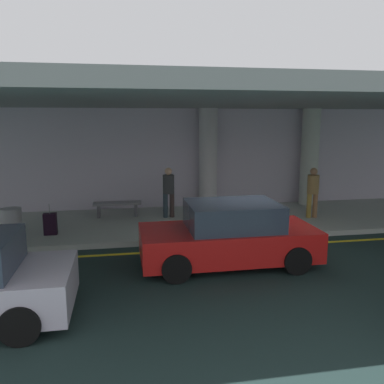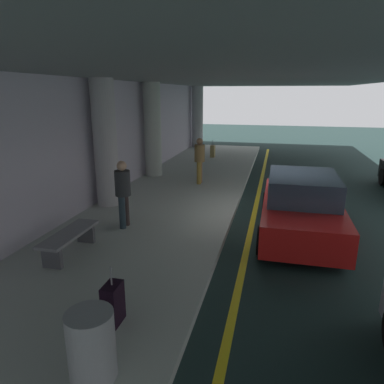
# 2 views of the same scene
# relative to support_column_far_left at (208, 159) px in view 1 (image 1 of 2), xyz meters

# --- Properties ---
(ground_plane) EXTENTS (60.00, 60.00, 0.00)m
(ground_plane) POSITION_rel_support_column_far_left_xyz_m (0.00, -4.78, -1.97)
(ground_plane) COLOR #1B2D2B
(sidewalk) EXTENTS (26.00, 4.20, 0.15)m
(sidewalk) POSITION_rel_support_column_far_left_xyz_m (0.00, -1.68, -1.90)
(sidewalk) COLOR #A8AFA7
(sidewalk) RESTS_ON ground
(lane_stripe_yellow) EXTENTS (26.00, 0.14, 0.01)m
(lane_stripe_yellow) POSITION_rel_support_column_far_left_xyz_m (0.00, -4.32, -1.97)
(lane_stripe_yellow) COLOR yellow
(lane_stripe_yellow) RESTS_ON ground
(support_column_far_left) EXTENTS (0.68, 0.68, 3.65)m
(support_column_far_left) POSITION_rel_support_column_far_left_xyz_m (0.00, 0.00, 0.00)
(support_column_far_left) COLOR #ADABAD
(support_column_far_left) RESTS_ON sidewalk
(support_column_left_mid) EXTENTS (0.68, 0.68, 3.65)m
(support_column_left_mid) POSITION_rel_support_column_far_left_xyz_m (4.00, 0.00, 0.00)
(support_column_left_mid) COLOR #ACB5AA
(support_column_left_mid) RESTS_ON sidewalk
(ceiling_overhang) EXTENTS (28.00, 13.20, 0.30)m
(ceiling_overhang) POSITION_rel_support_column_far_left_xyz_m (0.00, -2.18, 1.97)
(ceiling_overhang) COLOR gray
(ceiling_overhang) RESTS_ON support_column_far_left
(terminal_back_wall) EXTENTS (26.00, 0.30, 3.80)m
(terminal_back_wall) POSITION_rel_support_column_far_left_xyz_m (0.00, 0.57, -0.07)
(terminal_back_wall) COLOR #B6AEBF
(terminal_back_wall) RESTS_ON ground
(car_red) EXTENTS (4.10, 1.92, 1.50)m
(car_red) POSITION_rel_support_column_far_left_xyz_m (-0.70, -5.50, -1.26)
(car_red) COLOR red
(car_red) RESTS_ON ground
(traveler_with_luggage) EXTENTS (0.38, 0.38, 1.68)m
(traveler_with_luggage) POSITION_rel_support_column_far_left_xyz_m (3.12, -2.11, -0.86)
(traveler_with_luggage) COLOR olive
(traveler_with_luggage) RESTS_ON sidewalk
(person_waiting_for_ride) EXTENTS (0.38, 0.38, 1.68)m
(person_waiting_for_ride) POSITION_rel_support_column_far_left_xyz_m (-1.61, -1.23, -0.86)
(person_waiting_for_ride) COLOR #23323A
(person_waiting_for_ride) RESTS_ON sidewalk
(suitcase_upright_primary) EXTENTS (0.36, 0.22, 0.90)m
(suitcase_upright_primary) POSITION_rel_support_column_far_left_xyz_m (-5.19, -2.67, -1.51)
(suitcase_upright_primary) COLOR black
(suitcase_upright_primary) RESTS_ON sidewalk
(bench_metal) EXTENTS (1.60, 0.50, 0.48)m
(bench_metal) POSITION_rel_support_column_far_left_xyz_m (-3.31, -0.78, -1.47)
(bench_metal) COLOR slate
(bench_metal) RESTS_ON sidewalk
(trash_bin_steel) EXTENTS (0.56, 0.56, 0.85)m
(trash_bin_steel) POSITION_rel_support_column_far_left_xyz_m (-6.17, -2.88, -1.40)
(trash_bin_steel) COLOR gray
(trash_bin_steel) RESTS_ON sidewalk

